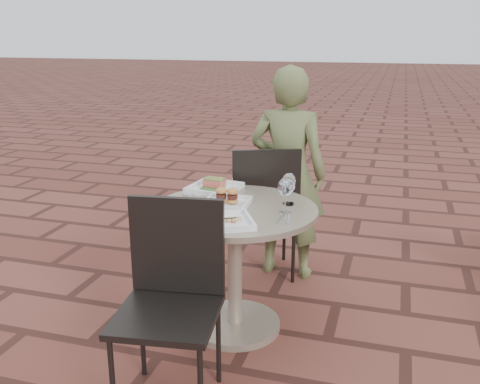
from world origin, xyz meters
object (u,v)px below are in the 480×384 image
(cafe_table, at_px, (235,250))
(plate_tuna, at_px, (225,221))
(chair_near, at_px, (172,285))
(diner, at_px, (288,174))
(chair_far, at_px, (264,202))
(plate_salmon, at_px, (214,187))
(plate_sliders, at_px, (227,200))

(cafe_table, distance_m, plate_tuna, 0.37)
(chair_near, bearing_deg, diner, 73.37)
(chair_far, xyz_separation_m, plate_salmon, (-0.21, -0.41, 0.20))
(plate_sliders, bearing_deg, cafe_table, -24.05)
(diner, distance_m, plate_salmon, 0.64)
(diner, distance_m, plate_tuna, 1.09)
(chair_far, relative_size, plate_sliders, 3.63)
(chair_far, height_order, chair_near, same)
(diner, bearing_deg, plate_salmon, 59.65)
(chair_far, distance_m, chair_near, 1.32)
(chair_near, bearing_deg, plate_salmon, 89.22)
(cafe_table, bearing_deg, chair_near, -99.33)
(chair_near, distance_m, plate_sliders, 0.68)
(chair_far, xyz_separation_m, plate_tuna, (0.04, -0.96, 0.20))
(cafe_table, height_order, chair_near, chair_near)
(plate_salmon, bearing_deg, plate_sliders, -57.72)
(cafe_table, relative_size, diner, 0.62)
(diner, relative_size, plate_tuna, 4.13)
(cafe_table, relative_size, chair_far, 0.97)
(plate_sliders, bearing_deg, plate_salmon, 122.28)
(cafe_table, bearing_deg, plate_salmon, 127.48)
(diner, bearing_deg, chair_near, 82.62)
(plate_salmon, relative_size, plate_sliders, 1.21)
(cafe_table, bearing_deg, diner, 81.45)
(plate_salmon, xyz_separation_m, plate_sliders, (0.16, -0.25, 0.01))
(chair_near, height_order, plate_sliders, chair_near)
(chair_far, xyz_separation_m, chair_near, (-0.10, -1.32, 0.00))
(plate_tuna, bearing_deg, plate_sliders, 106.65)
(plate_salmon, height_order, plate_tuna, plate_salmon)
(plate_tuna, bearing_deg, plate_salmon, 114.45)
(diner, xyz_separation_m, plate_salmon, (-0.34, -0.54, 0.03))
(diner, relative_size, plate_sliders, 5.65)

